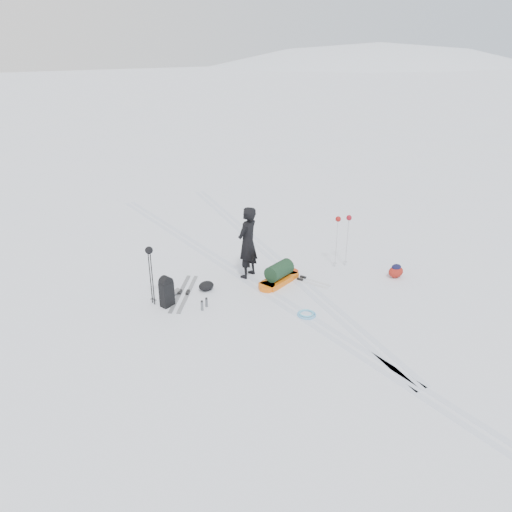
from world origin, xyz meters
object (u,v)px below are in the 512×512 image
object	(u,v)px
skier	(248,243)
expedition_rucksack	(167,291)
pulk_sled	(279,275)
ski_poles_black	(150,257)

from	to	relation	value
skier	expedition_rucksack	xyz separation A→B (m)	(-2.45, -0.37, -0.62)
pulk_sled	expedition_rucksack	bearing A→B (deg)	152.39
expedition_rucksack	ski_poles_black	bearing A→B (deg)	123.93
skier	expedition_rucksack	size ratio (longest dim) A/B	2.51
skier	pulk_sled	distance (m)	1.20
expedition_rucksack	ski_poles_black	distance (m)	0.95
skier	pulk_sled	world-z (taller)	skier
expedition_rucksack	pulk_sled	bearing A→B (deg)	-26.03
skier	expedition_rucksack	bearing A→B (deg)	-18.85
pulk_sled	ski_poles_black	distance (m)	3.46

